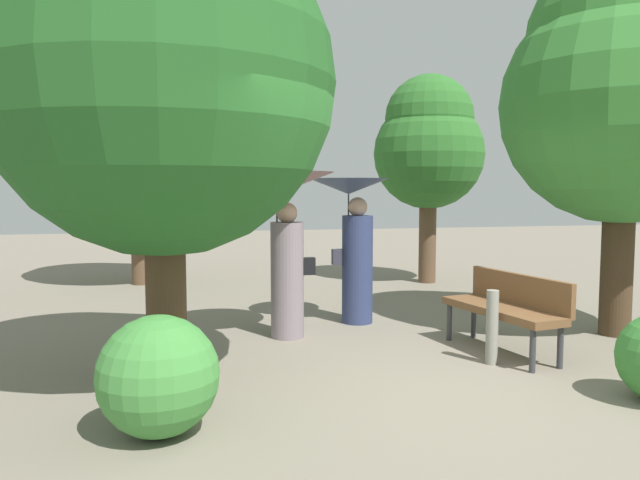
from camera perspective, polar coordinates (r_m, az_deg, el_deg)
The scene contains 10 objects.
ground_plane at distance 5.47m, azimuth 6.33°, elevation -13.70°, with size 40.00×40.00×0.00m, color gray.
person_left at distance 7.04m, azimuth -3.72°, elevation 2.46°, with size 1.32×1.32×1.92m.
person_right at distance 7.83m, azimuth 3.11°, elevation 1.12°, with size 1.03×1.03×1.86m.
park_bench at distance 6.77m, azimuth 17.07°, elevation -5.81°, with size 0.74×1.56×0.83m.
tree_near_left at distance 5.57m, azimuth -14.63°, elevation 16.33°, with size 2.98×2.98×4.53m.
tree_near_right at distance 8.05m, azimuth 26.55°, elevation 12.93°, with size 2.78×2.78×4.55m.
tree_mid_left at distance 11.52m, azimuth -16.61°, elevation 10.40°, with size 2.90×2.90×4.53m.
tree_mid_right at distance 11.40m, azimuth 10.13°, elevation 8.86°, with size 2.00×2.00×3.79m.
bush_path_left at distance 4.52m, azimuth -14.86°, elevation -12.16°, with size 0.86×0.86×0.86m, color #428C3D.
path_marker_post at distance 6.32m, azimuth 15.76°, elevation -7.84°, with size 0.12×0.12×0.74m, color gray.
Camera 1 is at (-1.76, -4.88, 1.74)m, focal length 34.28 mm.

